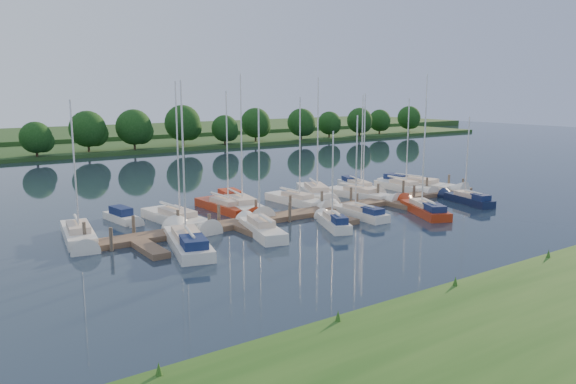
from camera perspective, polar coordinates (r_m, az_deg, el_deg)
ground at (r=42.47m, az=9.42°, el=-4.12°), size 260.00×260.00×0.00m
dock at (r=47.76m, az=3.30°, el=-2.13°), size 40.00×6.00×0.40m
mooring_pilings at (r=48.55m, az=2.48°, el=-1.43°), size 38.24×2.84×2.00m
far_shore at (r=108.70m, az=-19.41°, el=4.38°), size 180.00×30.00×0.60m
distant_hill at (r=132.84m, az=-22.37°, el=5.35°), size 220.00×40.00×1.40m
treeline at (r=95.63m, az=-17.71°, el=6.06°), size 146.16×9.72×8.12m
sailboat_n_0 at (r=42.48m, az=-20.47°, el=-4.25°), size 2.92×8.05×10.30m
motorboat at (r=47.27m, az=-16.50°, el=-2.52°), size 1.87×4.71×1.47m
sailboat_n_2 at (r=45.32m, az=-11.07°, el=-2.89°), size 2.91×9.15×11.59m
sailboat_n_3 at (r=49.35m, az=-6.25°, el=-1.67°), size 2.32×8.47×10.82m
sailboat_n_4 at (r=49.94m, az=-4.86°, el=-1.43°), size 3.58×9.78×12.31m
sailboat_n_5 at (r=52.09m, az=1.01°, el=-0.98°), size 2.47×8.09×10.29m
sailboat_n_6 at (r=55.60m, az=2.91°, el=-0.26°), size 5.44×9.33×12.16m
sailboat_n_7 at (r=55.49m, az=7.42°, el=-0.36°), size 3.12×8.37×10.56m
sailboat_n_8 at (r=59.86m, az=7.26°, el=0.47°), size 3.92×8.21×10.37m
sailboat_n_9 at (r=60.49m, az=11.71°, el=0.40°), size 2.04×7.81×10.04m
sailboat_n_10 at (r=62.22m, az=13.14°, el=0.66°), size 4.04×10.06×12.56m
sailboat_s_0 at (r=38.61m, az=-10.21°, el=-5.10°), size 4.05×9.14×11.57m
sailboat_s_1 at (r=41.45m, az=-2.77°, el=-3.93°), size 3.14×7.42×9.69m
sailboat_s_2 at (r=43.62m, az=4.63°, el=-3.17°), size 3.21×5.81×7.82m
sailboat_s_3 at (r=47.41m, az=7.15°, el=-2.14°), size 1.88×6.85×8.80m
sailboat_s_4 at (r=49.68m, az=13.61°, el=-1.77°), size 4.43×7.62×9.97m
sailboat_s_5 at (r=55.25m, az=17.78°, el=-0.77°), size 2.68×6.53×8.42m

